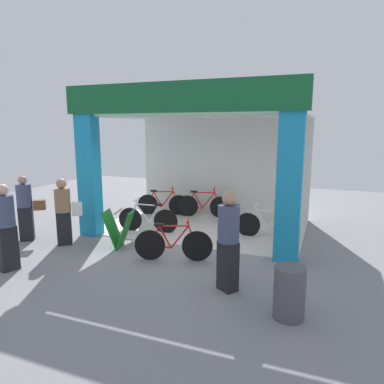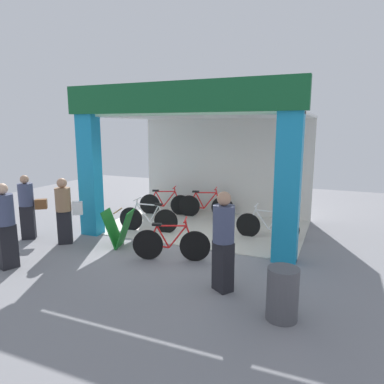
{
  "view_description": "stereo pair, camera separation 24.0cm",
  "coord_description": "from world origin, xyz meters",
  "px_view_note": "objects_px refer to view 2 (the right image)",
  "views": [
    {
      "loc": [
        3.2,
        -7.27,
        2.79
      ],
      "look_at": [
        0.0,
        0.87,
        1.15
      ],
      "focal_mm": 32.83,
      "sensor_mm": 36.0,
      "label": 1
    },
    {
      "loc": [
        3.42,
        -7.18,
        2.79
      ],
      "look_at": [
        0.0,
        0.87,
        1.15
      ],
      "focal_mm": 32.83,
      "sensor_mm": 36.0,
      "label": 2
    }
  ],
  "objects_px": {
    "bicycle_inside_0": "(148,219)",
    "pedestrian_2": "(28,206)",
    "bicycle_inside_3": "(205,205)",
    "trash_bin": "(283,294)",
    "bicycle_inside_2": "(267,226)",
    "pedestrian_3": "(5,225)",
    "pedestrian_0": "(223,240)",
    "sandwich_board_sign": "(119,228)",
    "pedestrian_1": "(65,210)",
    "bicycle_inside_1": "(165,204)",
    "bicycle_parked_0": "(171,244)"
  },
  "relations": [
    {
      "from": "sandwich_board_sign",
      "to": "pedestrian_2",
      "type": "xyz_separation_m",
      "value": [
        -2.41,
        -0.37,
        0.4
      ]
    },
    {
      "from": "pedestrian_0",
      "to": "bicycle_inside_0",
      "type": "bearing_deg",
      "value": 139.41
    },
    {
      "from": "sandwich_board_sign",
      "to": "bicycle_inside_1",
      "type": "bearing_deg",
      "value": 97.32
    },
    {
      "from": "bicycle_inside_0",
      "to": "bicycle_inside_3",
      "type": "relative_size",
      "value": 0.96
    },
    {
      "from": "pedestrian_3",
      "to": "trash_bin",
      "type": "xyz_separation_m",
      "value": [
        5.33,
        0.2,
        -0.5
      ]
    },
    {
      "from": "bicycle_inside_0",
      "to": "pedestrian_0",
      "type": "relative_size",
      "value": 0.93
    },
    {
      "from": "sandwich_board_sign",
      "to": "bicycle_inside_0",
      "type": "bearing_deg",
      "value": 88.0
    },
    {
      "from": "bicycle_inside_1",
      "to": "pedestrian_2",
      "type": "xyz_separation_m",
      "value": [
        -2.01,
        -3.5,
        0.47
      ]
    },
    {
      "from": "bicycle_parked_0",
      "to": "trash_bin",
      "type": "relative_size",
      "value": 2.01
    },
    {
      "from": "pedestrian_0",
      "to": "trash_bin",
      "type": "distance_m",
      "value": 1.32
    },
    {
      "from": "bicycle_inside_2",
      "to": "sandwich_board_sign",
      "type": "relative_size",
      "value": 1.78
    },
    {
      "from": "pedestrian_2",
      "to": "pedestrian_0",
      "type": "bearing_deg",
      "value": -8.57
    },
    {
      "from": "bicycle_inside_1",
      "to": "bicycle_inside_3",
      "type": "bearing_deg",
      "value": 8.26
    },
    {
      "from": "pedestrian_2",
      "to": "pedestrian_3",
      "type": "bearing_deg",
      "value": -54.14
    },
    {
      "from": "bicycle_inside_2",
      "to": "sandwich_board_sign",
      "type": "bearing_deg",
      "value": -148.36
    },
    {
      "from": "bicycle_inside_1",
      "to": "bicycle_parked_0",
      "type": "xyz_separation_m",
      "value": [
        1.91,
        -3.42,
        -0.0
      ]
    },
    {
      "from": "bicycle_inside_3",
      "to": "pedestrian_2",
      "type": "bearing_deg",
      "value": -131.96
    },
    {
      "from": "pedestrian_0",
      "to": "bicycle_inside_3",
      "type": "bearing_deg",
      "value": 114.35
    },
    {
      "from": "bicycle_inside_1",
      "to": "bicycle_inside_0",
      "type": "bearing_deg",
      "value": -76.24
    },
    {
      "from": "bicycle_inside_1",
      "to": "pedestrian_1",
      "type": "bearing_deg",
      "value": -104.94
    },
    {
      "from": "bicycle_inside_2",
      "to": "pedestrian_1",
      "type": "relative_size",
      "value": 0.99
    },
    {
      "from": "pedestrian_0",
      "to": "trash_bin",
      "type": "xyz_separation_m",
      "value": [
        1.09,
        -0.54,
        -0.52
      ]
    },
    {
      "from": "bicycle_inside_3",
      "to": "pedestrian_2",
      "type": "xyz_separation_m",
      "value": [
        -3.32,
        -3.69,
        0.46
      ]
    },
    {
      "from": "sandwich_board_sign",
      "to": "pedestrian_3",
      "type": "height_order",
      "value": "pedestrian_3"
    },
    {
      "from": "bicycle_inside_1",
      "to": "bicycle_inside_3",
      "type": "distance_m",
      "value": 1.32
    },
    {
      "from": "pedestrian_1",
      "to": "bicycle_inside_3",
      "type": "bearing_deg",
      "value": 58.41
    },
    {
      "from": "bicycle_inside_0",
      "to": "sandwich_board_sign",
      "type": "distance_m",
      "value": 1.31
    },
    {
      "from": "pedestrian_2",
      "to": "bicycle_inside_0",
      "type": "bearing_deg",
      "value": 34.26
    },
    {
      "from": "bicycle_inside_2",
      "to": "bicycle_parked_0",
      "type": "height_order",
      "value": "bicycle_parked_0"
    },
    {
      "from": "pedestrian_0",
      "to": "pedestrian_1",
      "type": "distance_m",
      "value": 4.35
    },
    {
      "from": "bicycle_inside_1",
      "to": "pedestrian_2",
      "type": "relative_size",
      "value": 0.99
    },
    {
      "from": "bicycle_inside_0",
      "to": "bicycle_inside_1",
      "type": "distance_m",
      "value": 1.88
    },
    {
      "from": "sandwich_board_sign",
      "to": "bicycle_inside_2",
      "type": "bearing_deg",
      "value": 31.64
    },
    {
      "from": "bicycle_parked_0",
      "to": "bicycle_inside_3",
      "type": "bearing_deg",
      "value": 99.46
    },
    {
      "from": "bicycle_inside_2",
      "to": "bicycle_parked_0",
      "type": "bearing_deg",
      "value": -125.88
    },
    {
      "from": "bicycle_parked_0",
      "to": "bicycle_inside_0",
      "type": "bearing_deg",
      "value": 132.61
    },
    {
      "from": "bicycle_inside_0",
      "to": "pedestrian_3",
      "type": "xyz_separation_m",
      "value": [
        -1.34,
        -3.22,
        0.53
      ]
    },
    {
      "from": "bicycle_inside_2",
      "to": "pedestrian_3",
      "type": "distance_m",
      "value": 5.85
    },
    {
      "from": "bicycle_parked_0",
      "to": "pedestrian_1",
      "type": "distance_m",
      "value": 2.86
    },
    {
      "from": "bicycle_parked_0",
      "to": "pedestrian_2",
      "type": "distance_m",
      "value": 3.95
    },
    {
      "from": "pedestrian_1",
      "to": "trash_bin",
      "type": "xyz_separation_m",
      "value": [
        5.35,
        -1.43,
        -0.44
      ]
    },
    {
      "from": "bicycle_inside_3",
      "to": "pedestrian_3",
      "type": "bearing_deg",
      "value": -112.8
    },
    {
      "from": "pedestrian_1",
      "to": "pedestrian_3",
      "type": "distance_m",
      "value": 1.63
    },
    {
      "from": "bicycle_inside_3",
      "to": "trash_bin",
      "type": "bearing_deg",
      "value": -58.24
    },
    {
      "from": "bicycle_inside_1",
      "to": "pedestrian_0",
      "type": "height_order",
      "value": "pedestrian_0"
    },
    {
      "from": "bicycle_inside_0",
      "to": "pedestrian_2",
      "type": "distance_m",
      "value": 3.01
    },
    {
      "from": "bicycle_parked_0",
      "to": "bicycle_inside_2",
      "type": "bearing_deg",
      "value": 54.12
    },
    {
      "from": "bicycle_inside_2",
      "to": "pedestrian_3",
      "type": "relative_size",
      "value": 0.92
    },
    {
      "from": "pedestrian_0",
      "to": "pedestrian_3",
      "type": "distance_m",
      "value": 4.3
    },
    {
      "from": "bicycle_inside_3",
      "to": "pedestrian_1",
      "type": "bearing_deg",
      "value": -121.59
    }
  ]
}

